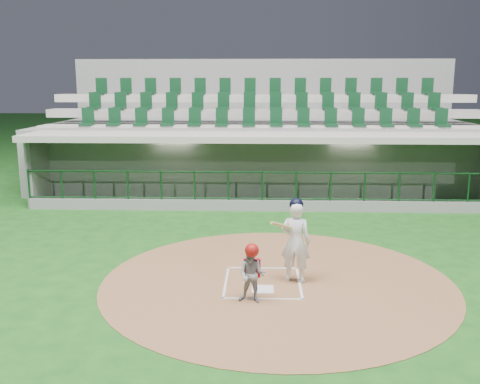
{
  "coord_description": "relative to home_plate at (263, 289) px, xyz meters",
  "views": [
    {
      "loc": [
        -0.06,
        -10.62,
        4.02
      ],
      "look_at": [
        -0.57,
        2.6,
        1.3
      ],
      "focal_mm": 40.0,
      "sensor_mm": 36.0,
      "label": 1
    }
  ],
  "objects": [
    {
      "name": "dugout_structure",
      "position": [
        0.11,
        8.54,
        0.94
      ],
      "size": [
        16.4,
        3.7,
        3.0
      ],
      "color": "slate",
      "rests_on": "ground"
    },
    {
      "name": "catcher",
      "position": [
        -0.21,
        -0.57,
        0.55
      ],
      "size": [
        0.59,
        0.51,
        1.13
      ],
      "color": "gray",
      "rests_on": "dirt_circle"
    },
    {
      "name": "home_plate",
      "position": [
        0.0,
        0.0,
        0.0
      ],
      "size": [
        0.43,
        0.43,
        0.02
      ],
      "primitive_type": "cube",
      "color": "silver",
      "rests_on": "dirt_circle"
    },
    {
      "name": "dirt_circle",
      "position": [
        0.3,
        0.5,
        -0.02
      ],
      "size": [
        7.2,
        7.2,
        0.01
      ],
      "primitive_type": "cylinder",
      "color": "brown",
      "rests_on": "ground"
    },
    {
      "name": "ground",
      "position": [
        0.0,
        0.7,
        -0.02
      ],
      "size": [
        120.0,
        120.0,
        0.0
      ],
      "primitive_type": "plane",
      "color": "#154A15",
      "rests_on": "ground"
    },
    {
      "name": "batter_box_chalk",
      "position": [
        0.0,
        0.4,
        -0.0
      ],
      "size": [
        1.55,
        1.8,
        0.01
      ],
      "color": "silver",
      "rests_on": "ground"
    },
    {
      "name": "batter",
      "position": [
        0.66,
        0.5,
        0.87
      ],
      "size": [
        0.89,
        0.92,
        1.75
      ],
      "color": "white",
      "rests_on": "dirt_circle"
    },
    {
      "name": "seating_deck",
      "position": [
        0.0,
        11.61,
        1.4
      ],
      "size": [
        17.0,
        6.72,
        5.15
      ],
      "color": "gray",
      "rests_on": "ground"
    }
  ]
}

